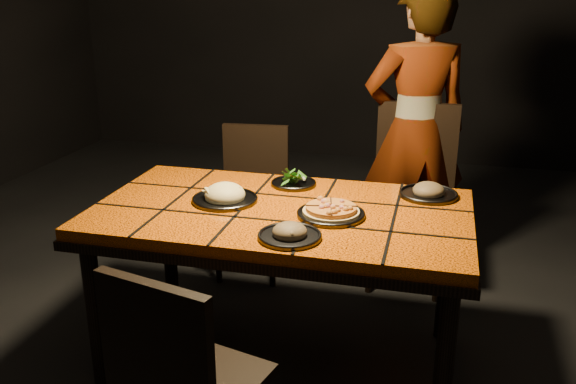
% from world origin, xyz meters
% --- Properties ---
extents(room_shell, '(6.04, 7.04, 3.08)m').
position_xyz_m(room_shell, '(0.00, 0.00, 1.50)').
color(room_shell, black).
rests_on(room_shell, ground).
extents(dining_table, '(1.62, 0.92, 0.75)m').
position_xyz_m(dining_table, '(0.00, 0.00, 0.67)').
color(dining_table, '#E86107').
rests_on(dining_table, ground).
extents(chair_near, '(0.48, 0.48, 0.88)m').
position_xyz_m(chair_near, '(-0.09, -0.89, 0.50)').
color(chair_near, black).
rests_on(chair_near, ground).
extents(chair_far_left, '(0.43, 0.43, 0.87)m').
position_xyz_m(chair_far_left, '(-0.41, 0.89, 0.50)').
color(chair_far_left, black).
rests_on(chair_far_left, ground).
extents(chair_far_right, '(0.47, 0.47, 1.02)m').
position_xyz_m(chair_far_right, '(0.51, 1.01, 0.58)').
color(chair_far_right, black).
rests_on(chair_far_right, ground).
extents(diner, '(0.72, 0.61, 1.69)m').
position_xyz_m(diner, '(0.50, 1.14, 0.85)').
color(diner, brown).
rests_on(diner, ground).
extents(plate_pizza, '(0.28, 0.28, 0.04)m').
position_xyz_m(plate_pizza, '(0.23, -0.04, 0.77)').
color(plate_pizza, '#313135').
rests_on(plate_pizza, dining_table).
extents(plate_pasta, '(0.29, 0.29, 0.10)m').
position_xyz_m(plate_pasta, '(-0.26, 0.02, 0.77)').
color(plate_pasta, '#313135').
rests_on(plate_pasta, dining_table).
extents(plate_salad, '(0.21, 0.21, 0.07)m').
position_xyz_m(plate_salad, '(-0.02, 0.31, 0.78)').
color(plate_salad, '#313135').
rests_on(plate_salad, dining_table).
extents(plate_mushroom_a, '(0.24, 0.24, 0.08)m').
position_xyz_m(plate_mushroom_a, '(0.12, -0.31, 0.77)').
color(plate_mushroom_a, '#313135').
rests_on(plate_mushroom_a, dining_table).
extents(plate_mushroom_b, '(0.26, 0.26, 0.09)m').
position_xyz_m(plate_mushroom_b, '(0.61, 0.31, 0.77)').
color(plate_mushroom_b, '#313135').
rests_on(plate_mushroom_b, dining_table).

